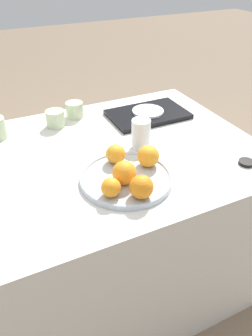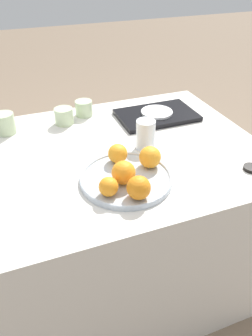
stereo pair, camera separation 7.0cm
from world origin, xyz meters
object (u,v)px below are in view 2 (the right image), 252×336
orange_1 (118,154)px  serving_tray (157,115)px  soy_dish (251,168)px  orange_3 (150,157)px  water_glass (146,135)px  cup_1 (5,124)px  orange_2 (124,173)px  side_plate (157,112)px  fruit_platter (126,178)px  orange_0 (139,188)px  orange_4 (109,187)px  cup_0 (64,116)px  cup_2 (84,108)px

orange_1 → serving_tray: (0.29, 0.30, -0.04)m
soy_dish → orange_3: bearing=159.0°
water_glass → cup_1: (-0.48, 0.31, -0.01)m
orange_2 → cup_1: size_ratio=0.91×
side_plate → orange_2: bearing=-127.0°
fruit_platter → orange_0: 0.11m
orange_1 → orange_4: bearing=-118.4°
water_glass → cup_0: bearing=128.0°
fruit_platter → cup_1: bearing=125.3°
orange_1 → orange_2: (-0.02, -0.12, 0.00)m
orange_4 → water_glass: 0.32m
serving_tray → orange_2: bearing=-127.0°
cup_0 → cup_1: 0.24m
fruit_platter → soy_dish: 0.44m
orange_1 → cup_0: (-0.11, 0.38, -0.01)m
water_glass → cup_0: water_glass is taller
water_glass → side_plate: water_glass is taller
orange_1 → serving_tray: bearing=45.7°
orange_4 → side_plate: size_ratio=0.43×
cup_0 → soy_dish: 0.78m
orange_2 → orange_1: bearing=79.0°
soy_dish → cup_0: bearing=132.5°
orange_1 → orange_4: 0.18m
orange_3 → cup_2: bearing=101.1°
orange_0 → orange_2: size_ratio=0.96×
cup_0 → side_plate: bearing=-12.2°
orange_2 → cup_0: size_ratio=0.97×
serving_tray → soy_dish: (0.13, -0.49, -0.00)m
serving_tray → cup_1: size_ratio=4.06×
fruit_platter → serving_tray: 0.49m
orange_2 → cup_0: orange_2 is taller
orange_4 → soy_dish: 0.51m
orange_4 → cup_2: (0.08, 0.59, -0.01)m
orange_2 → cup_2: 0.55m
orange_3 → side_plate: bearing=61.3°
orange_2 → orange_4: orange_2 is taller
water_glass → side_plate: (0.15, 0.22, -0.03)m
orange_1 → cup_2: size_ratio=0.88×
cup_1 → cup_2: 0.34m
orange_4 → cup_0: orange_4 is taller
fruit_platter → water_glass: water_glass is taller
orange_1 → side_plate: size_ratio=0.48×
water_glass → side_plate: bearing=55.5°
orange_0 → cup_0: orange_0 is taller
serving_tray → side_plate: size_ratio=2.44×
water_glass → cup_1: bearing=147.0°
orange_3 → water_glass: bearing=72.4°
orange_2 → fruit_platter: bearing=53.1°
orange_3 → cup_1: bearing=134.3°
orange_3 → orange_4: (-0.18, -0.10, -0.01)m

